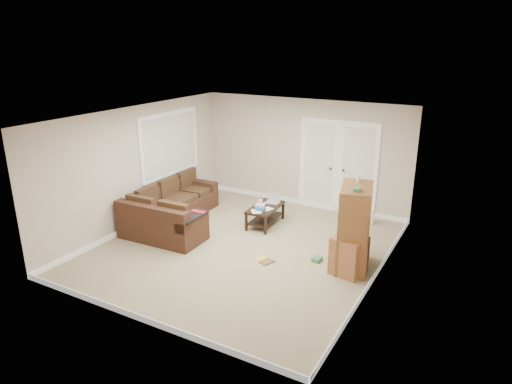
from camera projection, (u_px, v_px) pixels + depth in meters
The scene contains 17 objects.
floor at pixel (243, 248), 8.63m from camera, with size 5.50×5.50×0.00m, color tan.
ceiling at pixel (242, 116), 7.84m from camera, with size 5.00×5.50×0.02m, color white.
wall_left at pixel (138, 167), 9.39m from camera, with size 0.02×5.50×2.50m, color beige.
wall_right at pixel (381, 209), 7.09m from camera, with size 0.02×5.50×2.50m, color beige.
wall_back at pixel (303, 153), 10.51m from camera, with size 5.00×0.02×2.50m, color beige.
wall_front at pixel (136, 241), 5.96m from camera, with size 5.00×0.02×2.50m, color beige.
baseboards at pixel (243, 245), 8.62m from camera, with size 5.00×5.50×0.10m, color silver, non-canonical shape.
french_doors at pixel (338, 167), 10.16m from camera, with size 1.80×0.05×2.13m.
window_left at pixel (170, 144), 10.10m from camera, with size 0.05×1.92×1.42m.
sectional_sofa at pixel (171, 212), 9.55m from camera, with size 1.78×2.55×0.78m.
coffee_table at pixel (266, 214), 9.65m from camera, with size 0.56×1.04×0.69m.
tv_armoire at pixel (354, 227), 7.70m from camera, with size 0.71×1.01×1.57m.
side_cabinet at pixel (349, 252), 7.59m from camera, with size 0.58×0.58×1.06m.
space_heater at pixel (371, 217), 9.70m from camera, with size 0.13×0.11×0.32m, color silver.
floor_magazine at pixel (265, 259), 8.17m from camera, with size 0.28×0.22×0.01m, color gold.
floor_greenbox at pixel (317, 259), 8.11m from camera, with size 0.14×0.19×0.08m, color #3A814D.
floor_book at pixel (264, 260), 8.14m from camera, with size 0.18×0.25×0.02m, color brown.
Camera 1 is at (4.02, -6.74, 3.75)m, focal length 32.00 mm.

